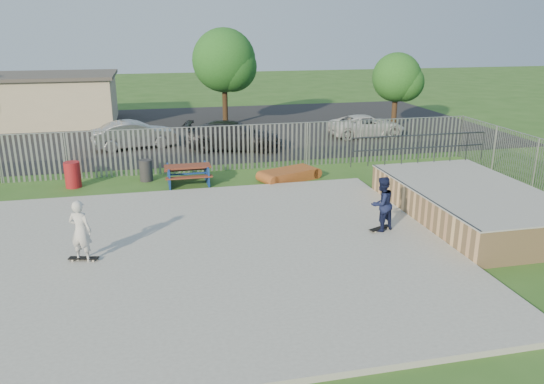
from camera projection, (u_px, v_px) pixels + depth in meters
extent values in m
plane|color=#2E591E|center=(184.00, 258.00, 14.78)|extent=(120.00, 120.00, 0.00)
cube|color=gray|center=(184.00, 255.00, 14.76)|extent=(15.00, 12.00, 0.15)
cube|color=tan|center=(471.00, 204.00, 17.56)|extent=(4.00, 7.00, 1.05)
cube|color=#9E9E99|center=(472.00, 189.00, 17.40)|extent=(4.05, 7.05, 0.04)
cylinder|color=#383A3F|center=(417.00, 192.00, 16.98)|extent=(0.06, 7.00, 0.06)
cube|color=#5F291B|center=(187.00, 166.00, 21.40)|extent=(1.85, 0.74, 0.06)
cube|color=#5F291B|center=(189.00, 177.00, 20.92)|extent=(1.85, 0.31, 0.05)
cube|color=#5F291B|center=(187.00, 169.00, 22.06)|extent=(1.85, 0.31, 0.05)
cube|color=navy|center=(188.00, 175.00, 21.51)|extent=(1.66, 1.46, 0.76)
cube|color=brown|center=(289.00, 175.00, 22.13)|extent=(2.45, 1.82, 0.44)
cylinder|color=maroon|center=(73.00, 175.00, 21.04)|extent=(0.62, 0.62, 1.03)
cylinder|color=#29282B|center=(146.00, 170.00, 21.93)|extent=(0.54, 0.54, 0.89)
cube|color=black|center=(163.00, 131.00, 32.44)|extent=(40.00, 18.00, 0.02)
imported|color=#A1A1A6|center=(135.00, 135.00, 27.61)|extent=(4.52, 2.29, 1.42)
imported|color=black|center=(233.00, 136.00, 27.26)|extent=(5.34, 3.16, 1.45)
imported|color=silver|center=(367.00, 126.00, 30.59)|extent=(4.48, 2.19, 1.23)
cube|color=#C4B697|center=(33.00, 101.00, 34.02)|extent=(10.00, 6.00, 3.00)
cube|color=#4C4742|center=(30.00, 76.00, 33.54)|extent=(10.40, 6.40, 0.20)
cylinder|color=#382616|center=(225.00, 98.00, 33.56)|extent=(0.34, 0.34, 3.51)
sphere|color=#20541D|center=(224.00, 60.00, 32.85)|extent=(3.93, 3.93, 3.93)
cylinder|color=#432C1A|center=(395.00, 106.00, 33.07)|extent=(0.32, 0.32, 2.67)
sphere|color=#23541D|center=(397.00, 77.00, 32.53)|extent=(2.99, 2.99, 2.99)
cube|color=black|center=(380.00, 228.00, 16.36)|extent=(0.81, 0.50, 0.02)
cube|color=black|center=(84.00, 258.00, 14.26)|extent=(0.82, 0.39, 0.02)
imported|color=#12183A|center=(382.00, 204.00, 16.12)|extent=(1.01, 0.92, 1.70)
imported|color=silver|center=(81.00, 231.00, 14.02)|extent=(0.73, 0.62, 1.70)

